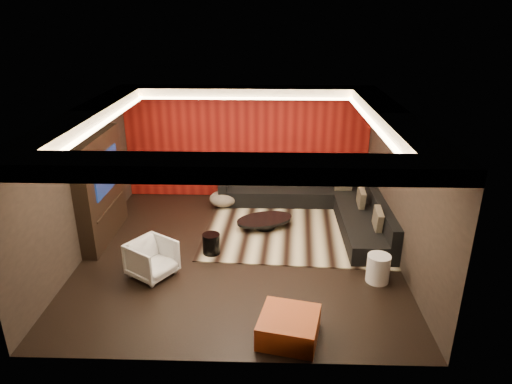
{
  "coord_description": "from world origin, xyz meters",
  "views": [
    {
      "loc": [
        0.56,
        -7.88,
        4.47
      ],
      "look_at": [
        0.3,
        0.6,
        1.05
      ],
      "focal_mm": 32.0,
      "sensor_mm": 36.0,
      "label": 1
    }
  ],
  "objects_px": {
    "coffee_table": "(265,223)",
    "white_side_table": "(378,268)",
    "drum_stool": "(211,244)",
    "orange_ottoman": "(289,327)",
    "armchair": "(152,259)",
    "sectional_sofa": "(319,204)"
  },
  "relations": [
    {
      "from": "armchair",
      "to": "sectional_sofa",
      "type": "xyz_separation_m",
      "value": [
        3.24,
        2.74,
        -0.07
      ]
    },
    {
      "from": "coffee_table",
      "to": "orange_ottoman",
      "type": "xyz_separation_m",
      "value": [
        0.4,
        -3.57,
        0.06
      ]
    },
    {
      "from": "drum_stool",
      "to": "orange_ottoman",
      "type": "relative_size",
      "value": 0.49
    },
    {
      "from": "coffee_table",
      "to": "drum_stool",
      "type": "xyz_separation_m",
      "value": [
        -1.02,
        -1.16,
        0.1
      ]
    },
    {
      "from": "sectional_sofa",
      "to": "coffee_table",
      "type": "bearing_deg",
      "value": -148.71
    },
    {
      "from": "white_side_table",
      "to": "orange_ottoman",
      "type": "relative_size",
      "value": 0.61
    },
    {
      "from": "coffee_table",
      "to": "white_side_table",
      "type": "bearing_deg",
      "value": -45.23
    },
    {
      "from": "white_side_table",
      "to": "armchair",
      "type": "height_order",
      "value": "armchair"
    },
    {
      "from": "drum_stool",
      "to": "sectional_sofa",
      "type": "distance_m",
      "value": 2.99
    },
    {
      "from": "drum_stool",
      "to": "sectional_sofa",
      "type": "bearing_deg",
      "value": 40.22
    },
    {
      "from": "orange_ottoman",
      "to": "coffee_table",
      "type": "bearing_deg",
      "value": 96.4
    },
    {
      "from": "coffee_table",
      "to": "white_side_table",
      "type": "relative_size",
      "value": 2.47
    },
    {
      "from": "coffee_table",
      "to": "sectional_sofa",
      "type": "bearing_deg",
      "value": 31.29
    },
    {
      "from": "drum_stool",
      "to": "sectional_sofa",
      "type": "relative_size",
      "value": 0.11
    },
    {
      "from": "white_side_table",
      "to": "sectional_sofa",
      "type": "xyz_separation_m",
      "value": [
        -0.75,
        2.8,
        0.01
      ]
    },
    {
      "from": "coffee_table",
      "to": "sectional_sofa",
      "type": "xyz_separation_m",
      "value": [
        1.26,
        0.77,
        0.14
      ]
    },
    {
      "from": "white_side_table",
      "to": "armchair",
      "type": "relative_size",
      "value": 0.69
    },
    {
      "from": "armchair",
      "to": "sectional_sofa",
      "type": "bearing_deg",
      "value": -16.03
    },
    {
      "from": "white_side_table",
      "to": "orange_ottoman",
      "type": "height_order",
      "value": "white_side_table"
    },
    {
      "from": "armchair",
      "to": "sectional_sofa",
      "type": "height_order",
      "value": "sectional_sofa"
    },
    {
      "from": "orange_ottoman",
      "to": "sectional_sofa",
      "type": "relative_size",
      "value": 0.23
    },
    {
      "from": "drum_stool",
      "to": "sectional_sofa",
      "type": "xyz_separation_m",
      "value": [
        2.28,
        1.93,
        0.04
      ]
    }
  ]
}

